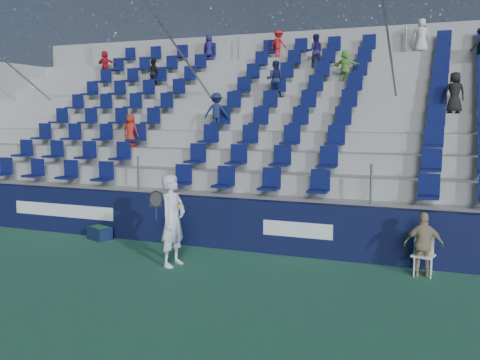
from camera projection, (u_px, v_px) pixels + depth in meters
name	position (u px, v px, depth m)	size (l,w,h in m)	color
ground	(173.00, 289.00, 9.78)	(70.00, 70.00, 0.00)	#2F6E4E
sponsor_wall	(238.00, 224.00, 12.61)	(24.00, 0.32, 1.20)	#0E1336
grandstand	(298.00, 147.00, 17.11)	(24.00, 8.17, 6.63)	#9F9F99
tennis_player	(173.00, 220.00, 11.18)	(0.69, 0.75, 1.94)	silver
line_judge_chair	(424.00, 250.00, 10.60)	(0.47, 0.48, 0.88)	white
line_judge	(424.00, 245.00, 10.45)	(0.75, 0.31, 1.28)	tan
ball_bin	(100.00, 232.00, 13.64)	(0.70, 0.58, 0.34)	#111D3E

